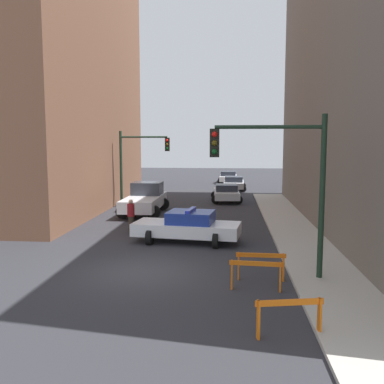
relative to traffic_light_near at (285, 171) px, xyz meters
The scene contains 14 objects.
ground_plane 5.92m from the traffic_light_near, behind, with size 120.00×120.00×0.00m, color #2D2D33.
sidewalk_right 3.80m from the traffic_light_near, 17.72° to the left, with size 2.40×44.00×0.12m.
building_corner_left 23.25m from the traffic_light_near, 139.14° to the left, with size 14.00×20.00×21.36m.
traffic_light_near is the anchor object (origin of this frame).
traffic_light_far 16.96m from the traffic_light_near, 118.27° to the left, with size 3.44×0.35×5.20m.
police_car 6.74m from the traffic_light_near, 125.73° to the left, with size 4.90×2.75×1.52m.
white_truck 14.59m from the traffic_light_near, 119.28° to the left, with size 2.68×5.42×1.90m.
parked_car_near 18.75m from the traffic_light_near, 96.11° to the left, with size 2.43×4.39×1.31m.
parked_car_mid 26.11m from the traffic_light_near, 92.95° to the left, with size 2.34×4.34×1.31m.
parked_car_far 33.21m from the traffic_light_near, 93.26° to the left, with size 2.32×4.33×1.31m.
pedestrian_crossing 9.78m from the traffic_light_near, 134.20° to the left, with size 0.51×0.51×1.66m.
barrier_front 5.10m from the traffic_light_near, 94.89° to the right, with size 1.58×0.45×0.90m.
barrier_mid 3.25m from the traffic_light_near, 130.44° to the right, with size 1.60×0.27×0.90m.
barrier_back 3.00m from the traffic_light_near, behind, with size 1.60×0.19×0.90m.
Camera 1 is at (2.98, -14.14, 4.44)m, focal length 40.00 mm.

